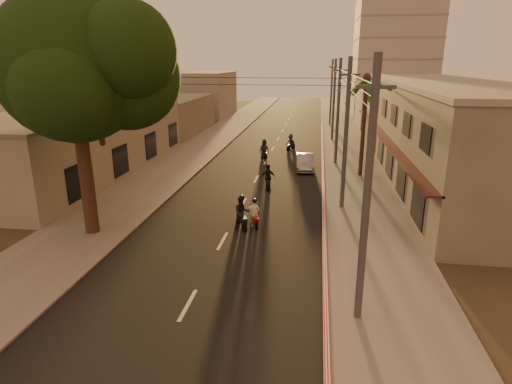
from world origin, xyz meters
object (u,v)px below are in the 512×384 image
at_px(scooter_far_b, 291,143).
at_px(broadleaf_tree, 82,67).
at_px(palm_tree, 367,83).
at_px(scooter_far_a, 264,150).
at_px(scooter_red, 255,214).
at_px(parked_car, 305,162).
at_px(scooter_mid_b, 268,178).
at_px(scooter_mid_a, 242,213).

bearing_deg(scooter_far_b, broadleaf_tree, -86.93).
height_order(palm_tree, scooter_far_a, palm_tree).
bearing_deg(broadleaf_tree, scooter_far_a, 71.07).
xyz_separation_m(broadleaf_tree, scooter_red, (7.92, 2.13, -7.76)).
height_order(scooter_red, parked_car, scooter_red).
relative_size(scooter_mid_b, scooter_far_a, 0.96).
height_order(scooter_red, scooter_far_b, scooter_far_b).
bearing_deg(scooter_red, scooter_far_b, 68.47).
xyz_separation_m(broadleaf_tree, scooter_mid_b, (7.81, 9.27, -7.64)).
xyz_separation_m(scooter_mid_a, scooter_far_a, (-0.91, 16.87, 0.01)).
bearing_deg(scooter_far_b, scooter_mid_b, -69.63).
distance_m(scooter_mid_b, scooter_far_a, 9.43).
bearing_deg(broadleaf_tree, scooter_mid_b, 49.87).
bearing_deg(palm_tree, scooter_far_b, 123.25).
bearing_deg(scooter_far_a, scooter_mid_a, -104.63).
height_order(palm_tree, scooter_red, palm_tree).
height_order(palm_tree, parked_car, palm_tree).
bearing_deg(scooter_far_a, scooter_mid_b, -98.95).
relative_size(broadleaf_tree, scooter_mid_b, 6.44).
bearing_deg(scooter_mid_a, broadleaf_tree, 168.55).
xyz_separation_m(scooter_red, parked_car, (2.30, 13.22, -0.06)).
xyz_separation_m(scooter_mid_b, parked_car, (2.41, 6.08, -0.18)).
bearing_deg(parked_car, scooter_far_a, 136.57).
xyz_separation_m(broadleaf_tree, palm_tree, (14.61, 13.86, -1.33)).
bearing_deg(palm_tree, scooter_mid_b, -145.99).
bearing_deg(scooter_far_a, palm_tree, -47.59).
bearing_deg(scooter_red, palm_tree, 40.35).
bearing_deg(broadleaf_tree, scooter_red, 15.08).
relative_size(palm_tree, parked_car, 2.02).
bearing_deg(scooter_mid_b, parked_car, 58.78).
xyz_separation_m(palm_tree, scooter_mid_b, (-6.80, -4.59, -6.31)).
height_order(scooter_mid_a, scooter_far_a, scooter_far_a).
bearing_deg(scooter_mid_b, palm_tree, 24.42).
height_order(scooter_mid_a, parked_car, scooter_mid_a).
height_order(palm_tree, scooter_mid_b, palm_tree).
relative_size(scooter_mid_b, parked_car, 0.46).
relative_size(scooter_red, scooter_mid_a, 0.85).
height_order(scooter_red, scooter_far_a, scooter_far_a).
relative_size(broadleaf_tree, scooter_far_b, 7.01).
height_order(scooter_far_a, scooter_far_b, scooter_far_a).
relative_size(scooter_mid_b, scooter_far_b, 1.09).
distance_m(scooter_red, parked_car, 13.41).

